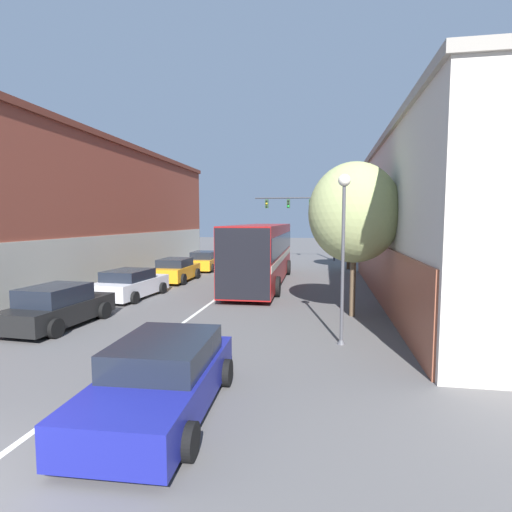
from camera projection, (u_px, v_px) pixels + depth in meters
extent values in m
cube|color=silver|center=(237.00, 284.00, 23.14)|extent=(0.14, 49.08, 0.01)
cube|color=brown|center=(90.00, 214.00, 25.85)|extent=(7.17, 23.83, 8.23)
cube|color=#B7B2A3|center=(142.00, 255.00, 25.50)|extent=(0.24, 23.35, 2.88)
cube|color=brown|center=(87.00, 151.00, 25.50)|extent=(7.46, 24.07, 0.30)
cube|color=beige|center=(456.00, 220.00, 18.12)|extent=(6.75, 20.67, 7.40)
cube|color=#995138|center=(379.00, 271.00, 18.90)|extent=(0.24, 20.26, 2.59)
cube|color=gray|center=(460.00, 140.00, 17.80)|extent=(7.02, 20.88, 0.30)
cube|color=maroon|center=(262.00, 252.00, 23.15)|extent=(2.73, 12.72, 3.20)
cube|color=black|center=(262.00, 242.00, 23.10)|extent=(2.77, 12.47, 1.02)
cube|color=beige|center=(262.00, 257.00, 23.18)|extent=(2.76, 12.60, 0.32)
cube|color=black|center=(242.00, 264.00, 16.93)|extent=(2.40, 0.11, 3.07)
cylinder|color=black|center=(251.00, 267.00, 27.33)|extent=(0.32, 1.01, 1.00)
cylinder|color=black|center=(288.00, 267.00, 26.96)|extent=(0.32, 1.01, 1.00)
cylinder|color=black|center=(226.00, 285.00, 19.59)|extent=(0.32, 1.01, 1.00)
cylinder|color=black|center=(277.00, 287.00, 19.22)|extent=(0.32, 1.01, 1.00)
cube|color=navy|center=(161.00, 387.00, 7.62)|extent=(2.06, 4.58, 0.70)
cube|color=black|center=(165.00, 351.00, 7.83)|extent=(1.83, 2.41, 0.51)
cylinder|color=black|center=(142.00, 368.00, 9.14)|extent=(0.24, 0.61, 0.60)
cylinder|color=black|center=(226.00, 373.00, 8.89)|extent=(0.24, 0.61, 0.60)
cylinder|color=black|center=(71.00, 432.00, 6.38)|extent=(0.24, 0.61, 0.60)
cylinder|color=black|center=(189.00, 441.00, 6.13)|extent=(0.24, 0.61, 0.60)
cube|color=silver|center=(131.00, 287.00, 19.06)|extent=(2.19, 4.34, 0.72)
cube|color=black|center=(128.00, 275.00, 18.80)|extent=(1.88, 2.32, 0.47)
cylinder|color=black|center=(128.00, 286.00, 20.57)|extent=(0.26, 0.58, 0.56)
cylinder|color=black|center=(162.00, 288.00, 20.10)|extent=(0.26, 0.58, 0.56)
cylinder|color=black|center=(96.00, 296.00, 18.06)|extent=(0.26, 0.58, 0.56)
cylinder|color=black|center=(134.00, 298.00, 17.58)|extent=(0.26, 0.58, 0.56)
cube|color=orange|center=(205.00, 263.00, 29.53)|extent=(1.92, 4.16, 0.71)
cube|color=black|center=(204.00, 255.00, 29.27)|extent=(1.68, 2.20, 0.52)
cylinder|color=black|center=(197.00, 264.00, 30.90)|extent=(0.25, 0.62, 0.61)
cylinder|color=black|center=(220.00, 264.00, 30.70)|extent=(0.25, 0.62, 0.61)
cylinder|color=black|center=(188.00, 268.00, 28.40)|extent=(0.25, 0.62, 0.61)
cylinder|color=black|center=(213.00, 268.00, 28.20)|extent=(0.25, 0.62, 0.61)
cube|color=black|center=(60.00, 311.00, 13.90)|extent=(1.95, 4.23, 0.68)
cube|color=black|center=(55.00, 295.00, 13.64)|extent=(1.69, 2.24, 0.59)
cylinder|color=black|center=(64.00, 308.00, 15.36)|extent=(0.26, 0.64, 0.63)
cylinder|color=black|center=(104.00, 310.00, 14.95)|extent=(0.26, 0.64, 0.63)
cylinder|color=black|center=(8.00, 325.00, 12.87)|extent=(0.26, 0.64, 0.63)
cylinder|color=black|center=(55.00, 328.00, 12.47)|extent=(0.26, 0.64, 0.63)
cube|color=orange|center=(176.00, 272.00, 24.10)|extent=(1.74, 4.13, 0.75)
cube|color=black|center=(175.00, 263.00, 23.85)|extent=(1.59, 2.15, 0.47)
cylinder|color=black|center=(170.00, 273.00, 25.53)|extent=(0.22, 0.65, 0.65)
cylinder|color=black|center=(197.00, 273.00, 25.23)|extent=(0.22, 0.65, 0.65)
cylinder|color=black|center=(154.00, 279.00, 23.02)|extent=(0.22, 0.65, 0.65)
cylinder|color=black|center=(183.00, 279.00, 22.72)|extent=(0.22, 0.65, 0.65)
cylinder|color=#333338|center=(335.00, 228.00, 36.15)|extent=(0.18, 0.18, 6.02)
cylinder|color=#333338|center=(294.00, 198.00, 36.53)|extent=(7.33, 0.12, 0.12)
cube|color=#234723|center=(311.00, 203.00, 36.33)|extent=(0.28, 0.24, 0.80)
sphere|color=black|center=(310.00, 201.00, 36.16)|extent=(0.18, 0.18, 0.18)
sphere|color=black|center=(310.00, 203.00, 36.18)|extent=(0.18, 0.18, 0.18)
sphere|color=green|center=(310.00, 206.00, 36.20)|extent=(0.18, 0.18, 0.18)
cube|color=#234723|center=(288.00, 204.00, 36.67)|extent=(0.28, 0.24, 0.80)
sphere|color=black|center=(288.00, 201.00, 36.50)|extent=(0.18, 0.18, 0.18)
sphere|color=black|center=(288.00, 204.00, 36.52)|extent=(0.18, 0.18, 0.18)
sphere|color=green|center=(288.00, 206.00, 36.54)|extent=(0.18, 0.18, 0.18)
cube|color=#234723|center=(267.00, 204.00, 37.01)|extent=(0.28, 0.24, 0.80)
sphere|color=black|center=(267.00, 201.00, 36.84)|extent=(0.18, 0.18, 0.18)
sphere|color=orange|center=(267.00, 204.00, 36.86)|extent=(0.18, 0.18, 0.18)
sphere|color=black|center=(266.00, 206.00, 36.88)|extent=(0.18, 0.18, 0.18)
cone|color=#47474C|center=(341.00, 341.00, 11.90)|extent=(0.26, 0.26, 0.20)
cylinder|color=#47474C|center=(343.00, 266.00, 11.70)|extent=(0.10, 0.10, 4.71)
sphere|color=#EFE5CC|center=(344.00, 180.00, 11.48)|extent=(0.36, 0.36, 0.36)
cylinder|color=brown|center=(353.00, 284.00, 15.29)|extent=(0.22, 0.22, 2.51)
ellipsoid|color=#99A366|center=(354.00, 213.00, 15.04)|extent=(3.45, 3.10, 3.79)
cylinder|color=#3D2D1E|center=(349.00, 251.00, 29.86)|extent=(0.25, 0.25, 2.71)
ellipsoid|color=#38702D|center=(349.00, 216.00, 29.62)|extent=(3.10, 2.79, 3.41)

